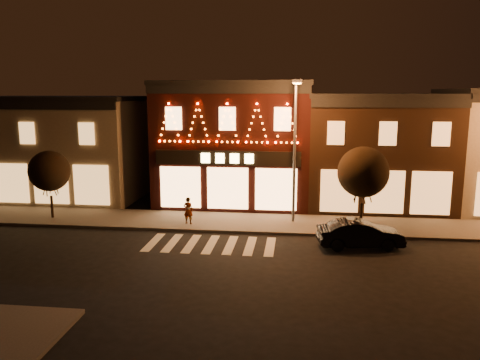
# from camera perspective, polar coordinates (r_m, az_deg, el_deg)

# --- Properties ---
(ground) EXTENTS (120.00, 120.00, 0.00)m
(ground) POSITION_cam_1_polar(r_m,az_deg,el_deg) (20.58, -5.55, -11.17)
(ground) COLOR black
(ground) RESTS_ON ground
(sidewalk_far) EXTENTS (44.00, 4.00, 0.15)m
(sidewalk_far) POSITION_cam_1_polar(r_m,az_deg,el_deg) (27.79, 2.04, -5.18)
(sidewalk_far) COLOR #47423D
(sidewalk_far) RESTS_ON ground
(building_left) EXTENTS (12.20, 8.28, 7.30)m
(building_left) POSITION_cam_1_polar(r_m,az_deg,el_deg) (37.12, -20.87, 3.75)
(building_left) COLOR #746752
(building_left) RESTS_ON ground
(building_pulp) EXTENTS (10.20, 8.34, 8.30)m
(building_pulp) POSITION_cam_1_polar(r_m,az_deg,el_deg) (33.09, -0.50, 4.57)
(building_pulp) COLOR black
(building_pulp) RESTS_ON ground
(building_right_a) EXTENTS (9.20, 8.28, 7.50)m
(building_right_a) POSITION_cam_1_polar(r_m,az_deg,el_deg) (33.30, 15.97, 3.51)
(building_right_a) COLOR black
(building_right_a) RESTS_ON ground
(streetlamp_mid) EXTENTS (0.52, 1.86, 8.15)m
(streetlamp_mid) POSITION_cam_1_polar(r_m,az_deg,el_deg) (26.94, 6.62, 4.79)
(streetlamp_mid) COLOR #59595E
(streetlamp_mid) RESTS_ON sidewalk_far
(tree_left) EXTENTS (2.42, 2.42, 4.05)m
(tree_left) POSITION_cam_1_polar(r_m,az_deg,el_deg) (30.31, -21.92, 1.01)
(tree_left) COLOR black
(tree_left) RESTS_ON sidewalk_far
(tree_right) EXTENTS (2.75, 2.75, 4.59)m
(tree_right) POSITION_cam_1_polar(r_m,az_deg,el_deg) (26.27, 14.58, 0.92)
(tree_right) COLOR black
(tree_right) RESTS_ON sidewalk_far
(dark_sedan) EXTENTS (4.34, 2.03, 1.38)m
(dark_sedan) POSITION_cam_1_polar(r_m,az_deg,el_deg) (24.34, 14.24, -6.29)
(dark_sedan) COLOR black
(dark_sedan) RESTS_ON ground
(pedestrian) EXTENTS (0.63, 0.48, 1.56)m
(pedestrian) POSITION_cam_1_polar(r_m,az_deg,el_deg) (27.33, -6.23, -3.65)
(pedestrian) COLOR gray
(pedestrian) RESTS_ON sidewalk_far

